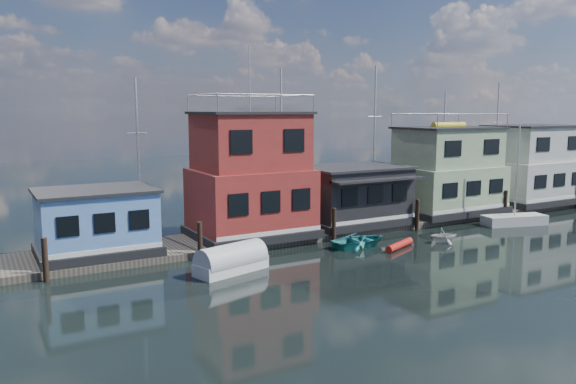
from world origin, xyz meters
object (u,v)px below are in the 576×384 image
houseboat_dark (353,195)px  dinghy_teal (360,240)px  day_sailer (514,219)px  tarp_runabout (231,261)px  houseboat_blue (96,222)px  red_kayak (400,245)px  houseboat_green (447,172)px  houseboat_white (531,166)px  dinghy_white (443,235)px  houseboat_red (250,178)px

houseboat_dark → dinghy_teal: size_ratio=1.98×
day_sailer → dinghy_teal: (-13.86, 0.23, -0.04)m
tarp_runabout → houseboat_blue: bearing=119.0°
tarp_runabout → red_kayak: 10.96m
houseboat_dark → houseboat_green: houseboat_green is taller
tarp_runabout → dinghy_teal: tarp_runabout is taller
red_kayak → dinghy_teal: bearing=115.5°
houseboat_dark → tarp_runabout: houseboat_dark is taller
houseboat_white → dinghy_teal: (-21.79, -4.61, -3.15)m
houseboat_dark → dinghy_white: 7.08m
houseboat_red → houseboat_green: 17.01m
day_sailer → red_kayak: bearing=-158.0°
houseboat_green → red_kayak: size_ratio=2.86×
houseboat_green → dinghy_white: size_ratio=4.46×
houseboat_white → dinghy_teal: 22.50m
houseboat_white → red_kayak: 21.15m
houseboat_red → houseboat_green: (17.00, 0.00, -0.55)m
houseboat_dark → dinghy_white: size_ratio=3.93×
day_sailer → red_kayak: size_ratio=2.51×
dinghy_white → houseboat_green: bearing=-28.5°
dinghy_white → tarp_runabout: (-14.32, 0.65, 0.10)m
houseboat_white → dinghy_white: bearing=-158.9°
houseboat_white → houseboat_red: bearing=-180.0°
houseboat_white → dinghy_teal: size_ratio=2.25×
houseboat_green → houseboat_white: size_ratio=1.00×
houseboat_dark → houseboat_red: bearing=179.9°
houseboat_white → dinghy_white: (-16.58, -6.39, -3.04)m
dinghy_white → dinghy_teal: 5.51m
houseboat_white → tarp_runabout: 31.57m
houseboat_blue → day_sailer: size_ratio=0.87×
tarp_runabout → day_sailer: (22.97, 0.91, -0.17)m
houseboat_dark → houseboat_white: 19.03m
dinghy_white → dinghy_teal: (-5.21, 1.78, -0.11)m
tarp_runabout → red_kayak: size_ratio=1.43×
houseboat_dark → dinghy_teal: (-2.79, -4.59, -2.03)m
houseboat_red → day_sailer: size_ratio=1.61×
houseboat_red → houseboat_white: bearing=0.0°
dinghy_white → day_sailer: day_sailer is taller
dinghy_white → dinghy_teal: bearing=88.5°
day_sailer → houseboat_green: bearing=128.7°
day_sailer → houseboat_blue: bearing=-174.0°
dinghy_teal → red_kayak: size_ratio=1.27×
houseboat_green → red_kayak: (-9.96, -6.19, -3.33)m
red_kayak → day_sailer: bearing=-17.4°
houseboat_dark → red_kayak: (-0.96, -6.17, -2.20)m
dinghy_teal → houseboat_dark: bearing=-32.5°
tarp_runabout → day_sailer: bearing=-13.0°
red_kayak → tarp_runabout: bearing=153.8°
day_sailer → houseboat_dark: bearing=172.0°
houseboat_white → dinghy_white: size_ratio=4.46×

